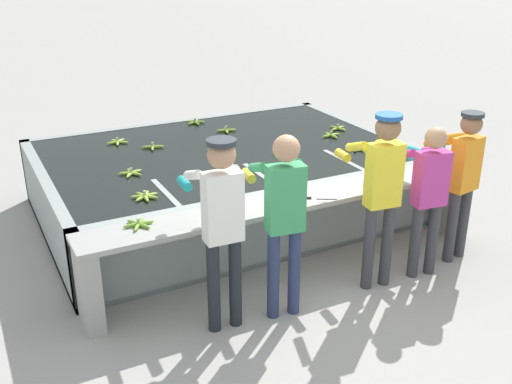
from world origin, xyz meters
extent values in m
plane|color=#A3A099|center=(0.00, 0.00, 0.00)|extent=(80.00, 80.00, 0.00)
cube|color=gray|center=(0.00, 1.98, 0.03)|extent=(4.34, 3.05, 0.06)
cube|color=gray|center=(0.00, 0.51, 0.41)|extent=(4.34, 0.12, 0.82)
cube|color=gray|center=(0.00, 3.44, 0.41)|extent=(4.34, 0.12, 0.82)
cube|color=gray|center=(-2.11, 1.98, 0.41)|extent=(0.12, 3.05, 0.82)
cube|color=gray|center=(2.11, 1.98, 0.41)|extent=(0.12, 3.05, 0.82)
cube|color=black|center=(0.00, 1.98, 0.44)|extent=(4.10, 2.81, 0.75)
cube|color=gray|center=(-1.09, 0.97, 0.41)|extent=(0.06, 0.80, 0.82)
cube|color=gray|center=(0.00, 0.97, 0.41)|extent=(0.06, 0.80, 0.82)
cube|color=gray|center=(1.09, 0.97, 0.41)|extent=(0.06, 0.80, 0.82)
cube|color=#9E9E99|center=(0.00, 0.23, 0.80)|extent=(4.34, 0.45, 0.05)
cube|color=#9E9E99|center=(-2.07, 0.23, 0.39)|extent=(0.16, 0.41, 0.77)
cube|color=#9E9E99|center=(2.07, 0.23, 0.39)|extent=(0.16, 0.41, 0.77)
cylinder|color=#1E2328|center=(-1.13, -0.32, 0.43)|extent=(0.11, 0.11, 0.85)
cylinder|color=#1E2328|center=(-0.93, -0.33, 0.43)|extent=(0.11, 0.11, 0.85)
cube|color=white|center=(-1.03, -0.33, 1.15)|extent=(0.33, 0.19, 0.60)
sphere|color=tan|center=(-1.03, -0.33, 1.60)|extent=(0.23, 0.23, 0.23)
cylinder|color=#282D33|center=(-1.03, -0.33, 1.70)|extent=(0.24, 0.24, 0.04)
cylinder|color=white|center=(-1.18, -0.07, 1.37)|extent=(0.10, 0.31, 0.18)
cylinder|color=teal|center=(-1.17, 0.18, 1.20)|extent=(0.09, 0.20, 0.08)
cylinder|color=white|center=(-0.86, -0.09, 1.37)|extent=(0.10, 0.31, 0.18)
cylinder|color=teal|center=(-0.85, 0.16, 1.20)|extent=(0.09, 0.20, 0.08)
cylinder|color=navy|center=(-0.58, -0.37, 0.42)|extent=(0.11, 0.11, 0.84)
cylinder|color=navy|center=(-0.38, -0.40, 0.42)|extent=(0.11, 0.11, 0.84)
cube|color=#38995B|center=(-0.48, -0.39, 1.14)|extent=(0.34, 0.21, 0.60)
sphere|color=tan|center=(-0.48, -0.39, 1.59)|extent=(0.23, 0.23, 0.23)
cylinder|color=#38995B|center=(-0.61, -0.12, 1.36)|extent=(0.12, 0.32, 0.18)
cylinder|color=gold|center=(-0.57, 0.13, 1.19)|extent=(0.11, 0.21, 0.08)
cylinder|color=#38995B|center=(-0.29, -0.16, 1.36)|extent=(0.12, 0.32, 0.18)
cylinder|color=gold|center=(-0.25, 0.08, 1.19)|extent=(0.11, 0.21, 0.08)
cylinder|color=#38383D|center=(0.47, -0.36, 0.43)|extent=(0.11, 0.11, 0.86)
cylinder|color=#38383D|center=(0.67, -0.38, 0.43)|extent=(0.11, 0.11, 0.86)
cube|color=yellow|center=(0.57, -0.37, 1.16)|extent=(0.34, 0.20, 0.61)
sphere|color=#896042|center=(0.57, -0.37, 1.61)|extent=(0.23, 0.23, 0.23)
cylinder|color=#1E5199|center=(0.57, -0.37, 1.72)|extent=(0.24, 0.24, 0.04)
cylinder|color=yellow|center=(0.44, -0.10, 1.38)|extent=(0.11, 0.32, 0.18)
cylinder|color=gold|center=(0.47, 0.15, 1.22)|extent=(0.11, 0.21, 0.08)
cylinder|color=yellow|center=(0.76, -0.14, 1.38)|extent=(0.11, 0.32, 0.18)
cylinder|color=gold|center=(0.79, 0.11, 1.22)|extent=(0.11, 0.21, 0.08)
cylinder|color=#38383D|center=(1.03, -0.39, 0.39)|extent=(0.11, 0.11, 0.77)
cylinder|color=#38383D|center=(1.22, -0.42, 0.39)|extent=(0.11, 0.11, 0.77)
cube|color=#BC388E|center=(1.12, -0.41, 1.05)|extent=(0.34, 0.21, 0.55)
sphere|color=tan|center=(1.12, -0.41, 1.45)|extent=(0.21, 0.21, 0.21)
cylinder|color=#BC388E|center=(1.00, -0.14, 1.23)|extent=(0.12, 0.32, 0.18)
cylinder|color=teal|center=(1.04, 0.11, 1.07)|extent=(0.11, 0.21, 0.08)
cylinder|color=#BC388E|center=(1.32, -0.18, 1.23)|extent=(0.12, 0.32, 0.18)
cylinder|color=teal|center=(1.35, 0.07, 1.07)|extent=(0.11, 0.21, 0.08)
cylinder|color=#38383D|center=(1.58, -0.32, 0.40)|extent=(0.11, 0.11, 0.79)
cylinder|color=#38383D|center=(1.77, -0.29, 0.40)|extent=(0.11, 0.11, 0.79)
cube|color=orange|center=(1.67, -0.30, 1.07)|extent=(0.34, 0.22, 0.56)
sphere|color=#896042|center=(1.67, -0.30, 1.49)|extent=(0.21, 0.21, 0.21)
cylinder|color=#282D33|center=(1.67, -0.30, 1.59)|extent=(0.23, 0.23, 0.04)
cylinder|color=orange|center=(1.47, -0.09, 1.27)|extent=(0.13, 0.32, 0.18)
cylinder|color=teal|center=(1.43, 0.16, 1.10)|extent=(0.12, 0.21, 0.08)
cylinder|color=orange|center=(1.79, -0.03, 1.27)|extent=(0.13, 0.32, 0.18)
cylinder|color=teal|center=(1.75, 0.22, 1.10)|extent=(0.12, 0.21, 0.08)
ellipsoid|color=#93BC3D|center=(0.59, 1.39, 0.83)|extent=(0.11, 0.17, 0.04)
ellipsoid|color=#93BC3D|center=(0.61, 1.43, 0.83)|extent=(0.17, 0.06, 0.04)
ellipsoid|color=#93BC3D|center=(0.60, 1.48, 0.83)|extent=(0.15, 0.14, 0.04)
ellipsoid|color=#93BC3D|center=(0.56, 1.50, 0.83)|extent=(0.05, 0.17, 0.04)
ellipsoid|color=#93BC3D|center=(0.52, 1.47, 0.83)|extent=(0.16, 0.13, 0.04)
ellipsoid|color=#93BC3D|center=(0.51, 1.43, 0.83)|extent=(0.17, 0.08, 0.04)
ellipsoid|color=#93BC3D|center=(0.54, 1.39, 0.83)|extent=(0.10, 0.17, 0.04)
cylinder|color=tan|center=(0.56, 1.44, 0.87)|extent=(0.03, 0.03, 0.04)
ellipsoid|color=#75A333|center=(0.13, 3.15, 0.83)|extent=(0.04, 0.17, 0.04)
ellipsoid|color=#75A333|center=(0.19, 3.19, 0.83)|extent=(0.17, 0.08, 0.04)
ellipsoid|color=#75A333|center=(0.17, 3.25, 0.83)|extent=(0.13, 0.16, 0.04)
ellipsoid|color=#75A333|center=(0.10, 3.25, 0.83)|extent=(0.13, 0.16, 0.04)
ellipsoid|color=#75A333|center=(0.08, 3.19, 0.83)|extent=(0.17, 0.09, 0.04)
cylinder|color=tan|center=(0.13, 3.20, 0.87)|extent=(0.03, 0.03, 0.04)
ellipsoid|color=#9EC642|center=(-1.09, 2.75, 0.83)|extent=(0.08, 0.17, 0.04)
ellipsoid|color=#9EC642|center=(-1.03, 2.77, 0.83)|extent=(0.16, 0.12, 0.04)
ellipsoid|color=#9EC642|center=(-1.04, 2.83, 0.83)|extent=(0.16, 0.13, 0.04)
ellipsoid|color=#9EC642|center=(-1.10, 2.85, 0.83)|extent=(0.09, 0.17, 0.04)
ellipsoid|color=#9EC642|center=(-1.13, 2.80, 0.83)|extent=(0.17, 0.04, 0.04)
cylinder|color=tan|center=(-1.08, 2.80, 0.87)|extent=(0.03, 0.03, 0.04)
ellipsoid|color=#93BC3D|center=(-1.28, 1.58, 0.83)|extent=(0.13, 0.16, 0.04)
ellipsoid|color=#93BC3D|center=(-1.21, 1.58, 0.83)|extent=(0.13, 0.16, 0.04)
ellipsoid|color=#93BC3D|center=(-1.19, 1.65, 0.83)|extent=(0.17, 0.09, 0.04)
ellipsoid|color=#93BC3D|center=(-1.25, 1.68, 0.83)|extent=(0.04, 0.17, 0.04)
ellipsoid|color=#93BC3D|center=(-1.30, 1.64, 0.83)|extent=(0.17, 0.09, 0.04)
cylinder|color=tan|center=(-1.25, 1.63, 0.87)|extent=(0.03, 0.03, 0.04)
ellipsoid|color=#93BC3D|center=(1.79, 2.05, 0.83)|extent=(0.17, 0.09, 0.04)
ellipsoid|color=#93BC3D|center=(1.72, 2.09, 0.83)|extent=(0.09, 0.17, 0.04)
ellipsoid|color=#93BC3D|center=(1.68, 2.02, 0.83)|extent=(0.17, 0.09, 0.04)
ellipsoid|color=#93BC3D|center=(1.75, 1.99, 0.83)|extent=(0.09, 0.17, 0.04)
cylinder|color=tan|center=(1.74, 2.04, 0.87)|extent=(0.03, 0.03, 0.04)
ellipsoid|color=#7FAD33|center=(-0.73, 2.46, 0.83)|extent=(0.09, 0.17, 0.04)
ellipsoid|color=#7FAD33|center=(-0.80, 2.42, 0.83)|extent=(0.17, 0.09, 0.04)
ellipsoid|color=#7FAD33|center=(-0.77, 2.35, 0.83)|extent=(0.09, 0.17, 0.04)
ellipsoid|color=#7FAD33|center=(-0.70, 2.39, 0.83)|extent=(0.17, 0.09, 0.04)
cylinder|color=tan|center=(-0.75, 2.41, 0.87)|extent=(0.03, 0.03, 0.04)
ellipsoid|color=#93BC3D|center=(-1.37, 0.94, 0.83)|extent=(0.17, 0.09, 0.04)
ellipsoid|color=#93BC3D|center=(-1.36, 0.90, 0.83)|extent=(0.16, 0.12, 0.04)
ellipsoid|color=#93BC3D|center=(-1.32, 0.87, 0.83)|extent=(0.05, 0.17, 0.04)
ellipsoid|color=#93BC3D|center=(-1.27, 0.89, 0.83)|extent=(0.15, 0.14, 0.04)
ellipsoid|color=#93BC3D|center=(-1.26, 0.93, 0.83)|extent=(0.17, 0.06, 0.04)
ellipsoid|color=#93BC3D|center=(-1.29, 0.97, 0.83)|extent=(0.12, 0.16, 0.04)
ellipsoid|color=#93BC3D|center=(-1.33, 0.98, 0.83)|extent=(0.09, 0.17, 0.04)
cylinder|color=tan|center=(-1.31, 0.93, 0.87)|extent=(0.03, 0.03, 0.04)
ellipsoid|color=#75A333|center=(-0.02, 1.95, 0.83)|extent=(0.17, 0.04, 0.04)
ellipsoid|color=#75A333|center=(-0.04, 1.99, 0.83)|extent=(0.13, 0.16, 0.04)
ellipsoid|color=#75A333|center=(-0.09, 2.00, 0.83)|extent=(0.08, 0.17, 0.04)
ellipsoid|color=#75A333|center=(-0.12, 1.97, 0.83)|extent=(0.17, 0.10, 0.04)
ellipsoid|color=#75A333|center=(-0.12, 1.92, 0.83)|extent=(0.17, 0.11, 0.04)
ellipsoid|color=#75A333|center=(-0.09, 1.89, 0.83)|extent=(0.07, 0.17, 0.04)
ellipsoid|color=#75A333|center=(-0.04, 1.90, 0.83)|extent=(0.14, 0.15, 0.04)
cylinder|color=tan|center=(-0.07, 1.95, 0.87)|extent=(0.03, 0.03, 0.04)
ellipsoid|color=#7FAD33|center=(0.37, 2.70, 0.83)|extent=(0.08, 0.17, 0.04)
ellipsoid|color=#7FAD33|center=(0.30, 2.66, 0.83)|extent=(0.17, 0.08, 0.04)
ellipsoid|color=#7FAD33|center=(0.34, 2.59, 0.83)|extent=(0.08, 0.17, 0.04)
ellipsoid|color=#7FAD33|center=(0.41, 2.63, 0.83)|extent=(0.17, 0.08, 0.04)
cylinder|color=tan|center=(0.35, 2.64, 0.87)|extent=(0.03, 0.03, 0.04)
ellipsoid|color=#8CB738|center=(1.48, 1.75, 0.83)|extent=(0.04, 0.17, 0.04)
ellipsoid|color=#8CB738|center=(1.53, 1.81, 0.83)|extent=(0.17, 0.04, 0.04)
ellipsoid|color=#8CB738|center=(1.47, 1.86, 0.83)|extent=(0.04, 0.17, 0.04)
ellipsoid|color=#8CB738|center=(1.42, 1.81, 0.83)|extent=(0.17, 0.04, 0.04)
cylinder|color=tan|center=(1.47, 1.81, 0.87)|extent=(0.03, 0.03, 0.04)
ellipsoid|color=#93BC3D|center=(1.50, 1.21, 0.83)|extent=(0.17, 0.07, 0.04)
ellipsoid|color=#93BC3D|center=(1.48, 1.26, 0.83)|extent=(0.14, 0.15, 0.04)
ellipsoid|color=#93BC3D|center=(1.43, 1.27, 0.83)|extent=(0.09, 0.17, 0.04)
ellipsoid|color=#93BC3D|center=(1.39, 1.23, 0.83)|extent=(0.17, 0.07, 0.04)
ellipsoid|color=#93BC3D|center=(1.41, 1.18, 0.83)|extent=(0.14, 0.15, 0.04)
ellipsoid|color=#93BC3D|center=(1.46, 1.17, 0.83)|extent=(0.09, 0.17, 0.04)
cylinder|color=tan|center=(1.44, 1.22, 0.87)|extent=(0.03, 0.03, 0.04)
ellipsoid|color=#75A333|center=(-1.62, 0.33, 0.84)|extent=(0.17, 0.04, 0.04)
ellipsoid|color=#75A333|center=(-1.59, 0.28, 0.84)|extent=(0.12, 0.16, 0.04)
ellipsoid|color=#75A333|center=(-1.53, 0.28, 0.84)|extent=(0.11, 0.17, 0.04)
ellipsoid|color=#75A333|center=(-1.51, 0.32, 0.84)|extent=(0.17, 0.04, 0.04)
ellipsoid|color=#75A333|center=(-1.53, 0.37, 0.84)|extent=(0.12, 0.16, 0.04)
ellipsoid|color=#75A333|center=(-1.59, 0.37, 0.84)|extent=(0.11, 0.17, 0.04)
cylinder|color=tan|center=(-1.56, 0.32, 0.87)|extent=(0.03, 0.03, 0.04)
cube|color=silver|center=(0.01, 0.30, 0.83)|extent=(0.20, 0.06, 0.00)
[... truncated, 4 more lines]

